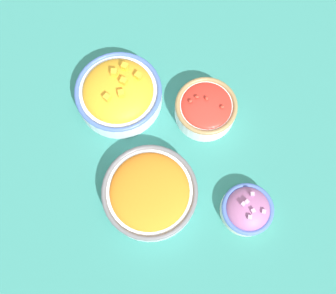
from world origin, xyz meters
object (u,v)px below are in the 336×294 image
object	(u,v)px
bowl_squash	(119,93)
bowl_cherry_tomatoes	(206,108)
bowl_red_onion	(247,209)
bowl_carrots	(150,192)

from	to	relation	value
bowl_squash	bowl_cherry_tomatoes	size ratio (longest dim) A/B	1.42
bowl_red_onion	bowl_cherry_tomatoes	bearing A→B (deg)	0.32
bowl_carrots	bowl_red_onion	size ratio (longest dim) A/B	1.84
bowl_squash	bowl_cherry_tomatoes	distance (m)	0.22
bowl_carrots	bowl_squash	size ratio (longest dim) A/B	1.03
bowl_carrots	bowl_cherry_tomatoes	bearing A→B (deg)	-52.45
bowl_cherry_tomatoes	bowl_squash	bearing A→B (deg)	60.04
bowl_squash	bowl_carrots	bearing A→B (deg)	178.52
bowl_carrots	bowl_red_onion	world-z (taller)	bowl_carrots
bowl_red_onion	bowl_squash	bearing A→B (deg)	27.27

